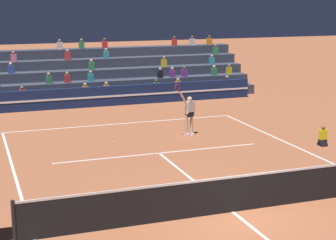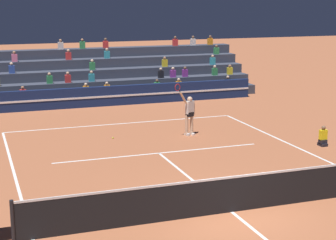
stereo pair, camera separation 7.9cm
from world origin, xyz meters
name	(u,v)px [view 2 (the right image)]	position (x,y,z in m)	size (l,w,h in m)	color
ground_plane	(232,212)	(0.00, 0.00, 0.00)	(120.00, 120.00, 0.00)	#AD603D
court_lines	(232,212)	(0.00, 0.00, 0.00)	(11.10, 23.90, 0.01)	white
tennis_net	(232,194)	(0.00, 0.00, 0.54)	(12.00, 0.10, 1.10)	black
sponsor_banner_wall	(101,96)	(0.00, 16.46, 0.55)	(18.00, 0.26, 1.10)	navy
bleacher_stand	(87,79)	(0.00, 20.26, 1.02)	(19.91, 4.75, 3.38)	#383D4C
ball_kid_courtside	(323,138)	(6.61, 5.24, 0.33)	(0.30, 0.36, 0.84)	black
tennis_player	(189,113)	(2.16, 8.72, 0.98)	(1.14, 0.51, 2.40)	beige
tennis_ball	(113,138)	(-1.13, 9.23, 0.03)	(0.07, 0.07, 0.07)	#C6DB33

